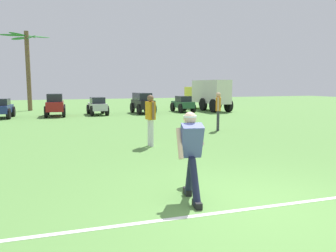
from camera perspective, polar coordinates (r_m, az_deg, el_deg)
name	(u,v)px	position (r m, az deg, el deg)	size (l,w,h in m)	color
ground_plane	(253,206)	(5.37, 14.58, -13.36)	(80.00, 80.00, 0.00)	#5B8E43
field_line_paint	(256,208)	(5.30, 15.14, -13.61)	(19.86, 0.09, 0.01)	white
frisbee_thrower	(191,151)	(5.31, 4.06, -4.37)	(0.59, 1.05, 1.43)	#191E38
frisbee_in_flight	(191,155)	(6.14, 4.02, -5.10)	(0.34, 0.34, 0.08)	white
teammate_near_sideline	(218,108)	(13.46, 8.74, 3.17)	(0.35, 0.46, 1.56)	#33333D
teammate_midfield	(150,115)	(9.93, -3.08, 1.84)	(0.23, 0.50, 1.56)	silver
parked_car_slot_a	(2,108)	(20.63, -26.97, 2.79)	(1.24, 2.26, 1.10)	navy
parked_car_slot_b	(55,104)	(20.72, -19.06, 3.63)	(1.30, 2.46, 1.34)	maroon
parked_car_slot_c	(97,106)	(20.99, -12.20, 3.47)	(1.09, 2.21, 1.10)	#B7BABF
parked_car_slot_d	(142,102)	(21.59, -4.47, 4.13)	(1.15, 2.40, 1.34)	black
parked_car_slot_e	(183,104)	(22.75, 2.60, 3.90)	(1.11, 2.21, 1.10)	#235133
box_truck	(207,93)	(24.70, 6.81, 5.67)	(1.56, 5.94, 2.20)	yellow
palm_tree_left_of_centre	(27,62)	(25.88, -23.30, 10.22)	(3.41, 3.44, 5.65)	brown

